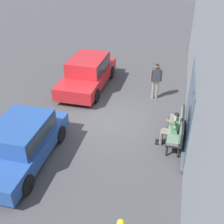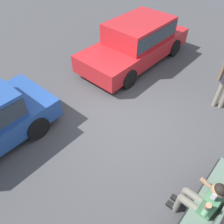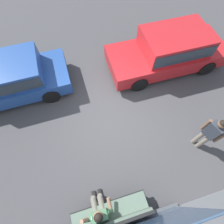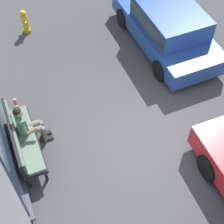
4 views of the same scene
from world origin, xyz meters
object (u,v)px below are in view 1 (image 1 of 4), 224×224
(bench, at_px, (178,128))
(parked_car_mid, at_px, (21,141))
(pedestrian_standing, at_px, (156,78))
(person_on_phone, at_px, (171,128))
(parked_car_near, at_px, (88,71))

(bench, relative_size, parked_car_mid, 0.48)
(parked_car_mid, distance_m, pedestrian_standing, 6.65)
(person_on_phone, height_order, parked_car_mid, parked_car_mid)
(parked_car_near, relative_size, parked_car_mid, 1.08)
(person_on_phone, bearing_deg, parked_car_mid, -67.38)
(bench, bearing_deg, person_on_phone, -41.88)
(bench, xyz_separation_m, pedestrian_standing, (-3.21, -1.17, 0.41))
(bench, relative_size, parked_car_near, 0.44)
(parked_car_mid, bearing_deg, bench, 114.15)
(person_on_phone, bearing_deg, parked_car_near, -131.84)
(parked_car_mid, relative_size, pedestrian_standing, 2.42)
(bench, bearing_deg, parked_car_near, -128.54)
(pedestrian_standing, bearing_deg, parked_car_mid, -35.03)
(bench, distance_m, pedestrian_standing, 3.44)
(bench, relative_size, person_on_phone, 1.45)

